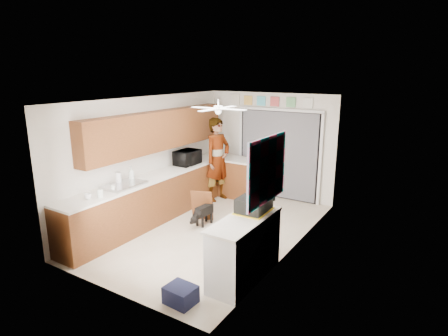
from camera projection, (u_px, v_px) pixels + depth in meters
The scene contains 42 objects.
floor at pixel (213, 230), 7.26m from camera, with size 5.00×5.00×0.00m, color beige.
ceiling at pixel (212, 99), 6.63m from camera, with size 5.00×5.00×0.00m, color white.
wall_back at pixel (270, 145), 9.00m from camera, with size 3.20×3.20×0.00m, color white.
wall_front at pixel (107, 208), 4.89m from camera, with size 3.20×3.20×0.00m, color white.
wall_left at pixel (149, 157), 7.77m from camera, with size 5.00×5.00×0.00m, color white.
wall_right at pixel (294, 180), 6.13m from camera, with size 5.00×5.00×0.00m, color white.
left_base_cabinets at pixel (161, 196), 7.81m from camera, with size 0.60×4.80×0.90m, color brown.
left_countertop at pixel (161, 175), 7.69m from camera, with size 0.62×4.80×0.04m, color white.
upper_cabinets at pixel (160, 130), 7.71m from camera, with size 0.32×4.00×0.80m, color brown.
sink_basin at pixel (124, 185), 6.86m from camera, with size 0.50×0.76×0.06m, color silver.
faucet at pixel (117, 179), 6.93m from camera, with size 0.03×0.03×0.22m, color silver.
peninsula_base at pixel (241, 179), 9.05m from camera, with size 1.00×0.60×0.90m, color brown.
peninsula_top at pixel (242, 160), 8.93m from camera, with size 1.04×0.64×0.04m, color white.
back_opening_recess at pixel (279, 155), 8.90m from camera, with size 2.00×0.06×2.10m, color black.
curtain_panel at pixel (278, 155), 8.87m from camera, with size 1.90×0.03×2.05m, color slate.
door_trim_left at pixel (241, 150), 9.40m from camera, with size 0.06×0.04×2.10m, color white.
door_trim_right at pixel (320, 160), 8.36m from camera, with size 0.06×0.04×2.10m, color white.
door_trim_head at pixel (280, 110), 8.61m from camera, with size 2.10×0.04×0.06m, color white.
header_frame_0 at pixel (248, 100), 9.02m from camera, with size 0.22×0.02×0.22m, color gold.
header_frame_1 at pixel (261, 101), 8.84m from camera, with size 0.22×0.02×0.22m, color #52C9DC.
header_frame_2 at pixel (275, 102), 8.66m from camera, with size 0.22×0.02×0.22m, color #C74A4B.
header_frame_3 at pixel (291, 102), 8.46m from camera, with size 0.22×0.02×0.22m, color #65B171.
header_frame_4 at pixel (308, 103), 8.26m from camera, with size 0.22×0.02×0.22m, color white.
route66_sign at pixel (236, 100), 9.20m from camera, with size 0.22×0.02×0.26m, color silver.
right_counter_base at pixel (245, 250), 5.47m from camera, with size 0.50×1.40×0.90m, color white.
right_counter_top at pixel (245, 220), 5.36m from camera, with size 0.54×1.44×0.04m, color white.
abstract_painting at pixel (267, 170), 5.22m from camera, with size 0.03×1.15×0.95m, color #F85B98.
ceiling_fan at pixel (218, 109), 6.84m from camera, with size 1.14×1.14×0.24m, color white.
microwave at pixel (187, 158), 8.40m from camera, with size 0.59×0.40×0.33m, color black.
soap_bottle at pixel (131, 173), 7.16m from camera, with size 0.11×0.11×0.29m, color silver.
cup at pixel (88, 196), 6.15m from camera, with size 0.11×0.11×0.09m, color white.
jar_a at pixel (100, 193), 6.23m from camera, with size 0.10×0.10×0.14m, color silver.
jar_b at pixel (113, 188), 6.55m from camera, with size 0.07×0.07×0.11m, color silver.
paper_towel_roll at pixel (118, 178), 6.94m from camera, with size 0.10×0.10×0.23m, color white.
suitcase at pixel (254, 204), 5.61m from camera, with size 0.40×0.54×0.23m, color black.
suitcase_rim at pixel (254, 211), 5.63m from camera, with size 0.44×0.58×0.02m, color yellow.
suitcase_lid at pixel (263, 183), 5.78m from camera, with size 0.42×0.03×0.50m, color black.
cardboard_box at pixel (229, 260), 5.84m from camera, with size 0.37×0.28×0.23m, color #BC6E3B.
navy_crate at pixel (181, 295), 4.95m from camera, with size 0.39×0.33×0.24m, color #141833.
cabinet_door_panel at pixel (202, 205), 7.63m from camera, with size 0.44×0.03×0.66m, color brown.
man at pixel (218, 160), 8.74m from camera, with size 0.71×0.47×1.96m, color white.
dog at pixel (204, 214), 7.46m from camera, with size 0.24×0.56×0.44m, color black.
Camera 1 is at (3.73, -5.60, 2.99)m, focal length 30.00 mm.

